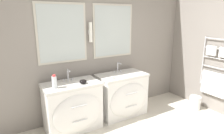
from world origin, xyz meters
TOP-DOWN VIEW (x-y plane):
  - wall_back at (0.00, 2.01)m, footprint 5.93×0.14m
  - wall_right at (2.19, 0.89)m, footprint 0.13×3.97m
  - vanity_left at (-0.43, 1.64)m, footprint 0.90×0.58m
  - vanity_right at (0.53, 1.64)m, footprint 0.90×0.58m
  - faucet_left at (-0.43, 1.80)m, footprint 0.17×0.12m
  - faucet_right at (0.53, 1.80)m, footprint 0.17×0.12m
  - toiletry_bottle at (-0.71, 1.59)m, footprint 0.07×0.07m
  - amenity_bowl at (-0.28, 1.56)m, footprint 0.11×0.11m
  - soap_dish at (0.26, 1.54)m, footprint 0.10×0.07m
  - waste_bin at (1.92, 1.08)m, footprint 0.22×0.22m

SIDE VIEW (x-z plane):
  - waste_bin at x=1.92m, z-range 0.01..0.27m
  - vanity_left at x=-0.43m, z-range 0.01..0.80m
  - vanity_right at x=0.53m, z-range 0.01..0.80m
  - soap_dish at x=0.26m, z-range 0.79..0.83m
  - amenity_bowl at x=-0.28m, z-range 0.79..0.86m
  - toiletry_bottle at x=-0.71m, z-range 0.79..0.99m
  - faucet_left at x=-0.43m, z-range 0.79..0.99m
  - faucet_right at x=0.53m, z-range 0.79..0.99m
  - wall_right at x=2.19m, z-range -0.01..2.59m
  - wall_back at x=0.00m, z-range 0.01..2.61m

